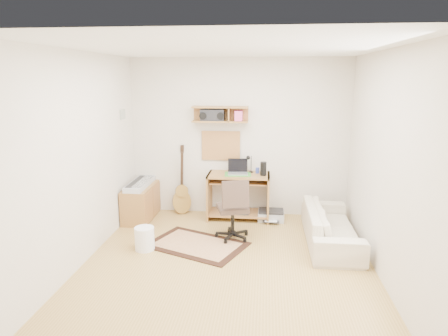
# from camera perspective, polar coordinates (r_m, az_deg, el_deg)

# --- Properties ---
(floor) EXTENTS (3.60, 4.00, 0.01)m
(floor) POSITION_cam_1_polar(r_m,az_deg,el_deg) (5.15, 0.45, -13.64)
(floor) COLOR #B18B49
(floor) RESTS_ON ground
(ceiling) EXTENTS (3.60, 4.00, 0.01)m
(ceiling) POSITION_cam_1_polar(r_m,az_deg,el_deg) (4.62, 0.51, 16.71)
(ceiling) COLOR white
(ceiling) RESTS_ON ground
(back_wall) EXTENTS (3.60, 0.01, 2.60)m
(back_wall) POSITION_cam_1_polar(r_m,az_deg,el_deg) (6.69, 2.14, 4.29)
(back_wall) COLOR beige
(back_wall) RESTS_ON ground
(left_wall) EXTENTS (0.01, 4.00, 2.60)m
(left_wall) POSITION_cam_1_polar(r_m,az_deg,el_deg) (5.21, -19.70, 1.09)
(left_wall) COLOR beige
(left_wall) RESTS_ON ground
(right_wall) EXTENTS (0.01, 4.00, 2.60)m
(right_wall) POSITION_cam_1_polar(r_m,az_deg,el_deg) (4.89, 22.03, 0.18)
(right_wall) COLOR beige
(right_wall) RESTS_ON ground
(wall_shelf) EXTENTS (0.90, 0.25, 0.26)m
(wall_shelf) POSITION_cam_1_polar(r_m,az_deg,el_deg) (6.54, -0.56, 7.63)
(wall_shelf) COLOR olive
(wall_shelf) RESTS_ON back_wall
(cork_board) EXTENTS (0.64, 0.03, 0.49)m
(cork_board) POSITION_cam_1_polar(r_m,az_deg,el_deg) (6.71, -0.45, 3.20)
(cork_board) COLOR tan
(cork_board) RESTS_ON back_wall
(wall_photo) EXTENTS (0.02, 0.20, 0.15)m
(wall_photo) POSITION_cam_1_polar(r_m,az_deg,el_deg) (6.51, -14.18, 7.40)
(wall_photo) COLOR #4C8CBF
(wall_photo) RESTS_ON left_wall
(desk) EXTENTS (1.00, 0.55, 0.75)m
(desk) POSITION_cam_1_polar(r_m,az_deg,el_deg) (6.61, 2.07, -4.03)
(desk) COLOR olive
(desk) RESTS_ON floor
(laptop) EXTENTS (0.34, 0.34, 0.24)m
(laptop) POSITION_cam_1_polar(r_m,az_deg,el_deg) (6.47, 1.97, 0.14)
(laptop) COLOR silver
(laptop) RESTS_ON desk
(speaker) EXTENTS (0.10, 0.10, 0.22)m
(speaker) POSITION_cam_1_polar(r_m,az_deg,el_deg) (6.43, 5.60, -0.10)
(speaker) COLOR black
(speaker) RESTS_ON desk
(desk_lamp) EXTENTS (0.10, 0.10, 0.29)m
(desk_lamp) POSITION_cam_1_polar(r_m,az_deg,el_deg) (6.61, 3.87, 0.58)
(desk_lamp) COLOR black
(desk_lamp) RESTS_ON desk
(pencil_cup) EXTENTS (0.06, 0.06, 0.09)m
(pencil_cup) POSITION_cam_1_polar(r_m,az_deg,el_deg) (6.59, 4.76, -0.34)
(pencil_cup) COLOR #334399
(pencil_cup) RESTS_ON desk
(boombox) EXTENTS (0.38, 0.17, 0.20)m
(boombox) POSITION_cam_1_polar(r_m,az_deg,el_deg) (6.55, -1.65, 7.46)
(boombox) COLOR black
(boombox) RESTS_ON wall_shelf
(rug) EXTENTS (1.53, 1.30, 0.02)m
(rug) POSITION_cam_1_polar(r_m,az_deg,el_deg) (5.71, -3.89, -10.78)
(rug) COLOR #CDB989
(rug) RESTS_ON floor
(task_chair) EXTENTS (0.58, 0.58, 0.92)m
(task_chair) POSITION_cam_1_polar(r_m,az_deg,el_deg) (5.76, 1.23, -5.70)
(task_chair) COLOR #372921
(task_chair) RESTS_ON floor
(cabinet) EXTENTS (0.40, 0.90, 0.55)m
(cabinet) POSITION_cam_1_polar(r_m,az_deg,el_deg) (6.77, -11.71, -4.77)
(cabinet) COLOR olive
(cabinet) RESTS_ON floor
(music_keyboard) EXTENTS (0.28, 0.88, 0.08)m
(music_keyboard) POSITION_cam_1_polar(r_m,az_deg,el_deg) (6.69, -11.83, -2.21)
(music_keyboard) COLOR #B2B5BA
(music_keyboard) RESTS_ON cabinet
(guitar) EXTENTS (0.36, 0.30, 1.18)m
(guitar) POSITION_cam_1_polar(r_m,az_deg,el_deg) (6.82, -6.08, -1.71)
(guitar) COLOR olive
(guitar) RESTS_ON floor
(waste_basket) EXTENTS (0.34, 0.34, 0.32)m
(waste_basket) POSITION_cam_1_polar(r_m,az_deg,el_deg) (5.61, -11.19, -9.78)
(waste_basket) COLOR white
(waste_basket) RESTS_ON floor
(printer) EXTENTS (0.42, 0.33, 0.16)m
(printer) POSITION_cam_1_polar(r_m,az_deg,el_deg) (6.65, 6.68, -6.63)
(printer) COLOR #A5A8AA
(printer) RESTS_ON floor
(sofa) EXTENTS (0.50, 1.71, 0.67)m
(sofa) POSITION_cam_1_polar(r_m,az_deg,el_deg) (5.87, 14.95, -7.12)
(sofa) COLOR beige
(sofa) RESTS_ON floor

